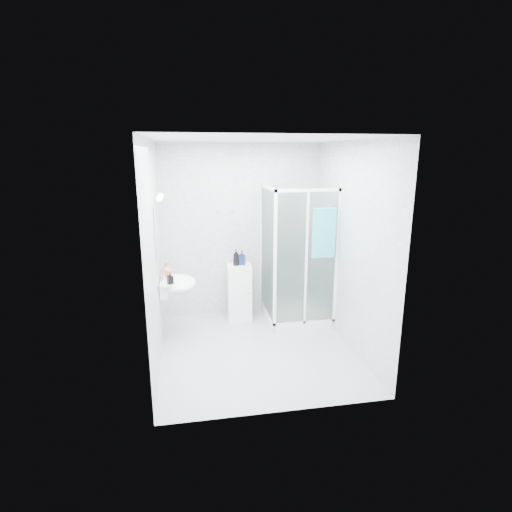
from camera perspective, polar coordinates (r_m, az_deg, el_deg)
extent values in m
cube|color=silver|center=(4.80, 0.15, 0.68)|extent=(2.40, 2.60, 2.60)
cube|color=#B6B9BB|center=(5.26, 0.14, -13.17)|extent=(2.40, 2.60, 0.01)
cube|color=white|center=(4.67, 0.16, 16.35)|extent=(2.40, 2.60, 0.01)
cube|color=white|center=(6.14, 5.68, -8.45)|extent=(0.90, 0.90, 0.12)
cube|color=white|center=(5.58, 1.85, 9.68)|extent=(0.04, 0.90, 0.04)
cube|color=white|center=(5.27, 7.47, 9.29)|extent=(0.90, 0.04, 0.04)
cube|color=white|center=(5.34, 2.72, -1.25)|extent=(0.04, 0.04, 2.00)
cube|color=white|center=(5.73, 1.68, 0.27)|extent=(0.02, 0.82, 1.84)
cube|color=white|center=(5.43, 7.18, -0.65)|extent=(0.82, 0.02, 1.84)
cube|color=white|center=(5.44, 7.15, -0.62)|extent=(0.03, 0.04, 1.84)
cylinder|color=silver|center=(6.14, 4.99, 4.13)|extent=(0.02, 0.02, 1.00)
cylinder|color=silver|center=(6.04, 5.16, 8.47)|extent=(0.09, 0.05, 0.09)
cylinder|color=silver|center=(6.24, 5.30, 1.48)|extent=(0.12, 0.04, 0.12)
cylinder|color=silver|center=(5.35, 10.42, 7.09)|extent=(0.03, 0.05, 0.03)
cube|color=white|center=(5.32, -12.94, -4.47)|extent=(0.10, 0.40, 0.18)
ellipsoid|color=white|center=(5.30, -11.03, -3.88)|extent=(0.46, 0.56, 0.20)
cube|color=white|center=(5.29, -12.36, -3.42)|extent=(0.16, 0.50, 0.02)
cylinder|color=silver|center=(5.27, -13.05, -2.62)|extent=(0.04, 0.04, 0.16)
cylinder|color=silver|center=(5.25, -12.55, -1.92)|extent=(0.12, 0.02, 0.02)
cube|color=white|center=(5.14, -13.91, 3.45)|extent=(0.02, 0.60, 0.70)
cylinder|color=silver|center=(4.92, -14.14, 7.92)|extent=(0.05, 0.04, 0.04)
sphere|color=white|center=(4.92, -13.67, 7.94)|extent=(0.08, 0.08, 0.08)
cylinder|color=silver|center=(5.24, -13.92, 8.30)|extent=(0.05, 0.04, 0.04)
sphere|color=white|center=(5.23, -13.48, 8.32)|extent=(0.08, 0.08, 0.08)
cylinder|color=silver|center=(5.94, -5.40, 6.41)|extent=(0.02, 0.04, 0.02)
sphere|color=silver|center=(5.91, -5.38, 6.38)|extent=(0.03, 0.03, 0.03)
cylinder|color=silver|center=(5.96, -3.47, 6.48)|extent=(0.02, 0.04, 0.02)
sphere|color=silver|center=(5.93, -3.44, 6.44)|extent=(0.03, 0.03, 0.03)
cube|color=white|center=(6.02, -2.38, -5.18)|extent=(0.36, 0.36, 0.84)
cube|color=white|center=(5.87, -2.16, -5.73)|extent=(0.31, 0.02, 0.72)
sphere|color=gold|center=(5.85, -1.06, -5.33)|extent=(0.03, 0.03, 0.03)
cube|color=#2FACB2|center=(5.37, 9.66, 3.16)|extent=(0.31, 0.04, 0.65)
cylinder|color=#2FACB2|center=(5.32, 9.81, 6.58)|extent=(0.31, 0.05, 0.05)
imported|color=black|center=(5.86, -2.86, -0.20)|extent=(0.10, 0.10, 0.24)
imported|color=#0D1F4E|center=(5.90, -2.02, -0.24)|extent=(0.12, 0.12, 0.21)
imported|color=#C86317|center=(5.43, -12.67, -1.83)|extent=(0.17, 0.17, 0.18)
imported|color=black|center=(5.08, -12.17, -3.12)|extent=(0.09, 0.09, 0.15)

